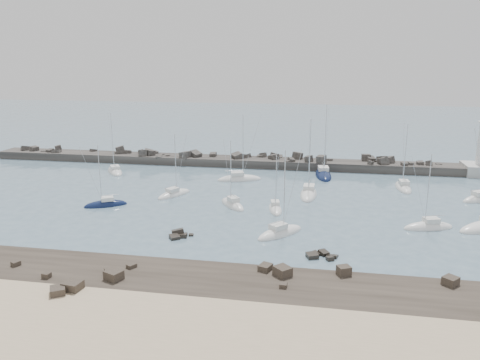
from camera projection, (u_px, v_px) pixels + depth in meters
name	position (u px, v px, depth m)	size (l,w,h in m)	color
ground	(228.00, 220.00, 71.34)	(400.00, 400.00, 0.00)	slate
sand_strip	(155.00, 339.00, 40.82)	(140.00, 14.00, 1.00)	tan
rock_shelf	(185.00, 286.00, 50.39)	(140.00, 12.02, 1.92)	#2C241E
rock_cluster_near	(179.00, 236.00, 64.52)	(3.38, 3.34, 1.73)	black
rock_cluster_far	(320.00, 257.00, 57.84)	(4.12, 2.95, 1.37)	black
breakwater	(230.00, 164.00, 108.78)	(115.00, 6.86, 5.09)	#2F2C2A
sailboat_1	(115.00, 172.00, 101.78)	(7.13, 8.77, 13.73)	white
sailboat_2	(106.00, 205.00, 78.18)	(7.17, 5.36, 11.24)	#0E1A3D
sailboat_3	(174.00, 195.00, 84.20)	(5.68, 7.74, 11.97)	white
sailboat_4	(239.00, 180.00, 94.92)	(9.48, 5.61, 14.34)	white
sailboat_5	(233.00, 205.00, 78.15)	(6.18, 7.31, 11.86)	white
sailboat_6	(309.00, 195.00, 84.25)	(3.24, 9.54, 14.99)	white
sailboat_7	(280.00, 234.00, 65.25)	(7.19, 7.77, 12.92)	white
sailboat_8	(323.00, 175.00, 98.44)	(4.27, 10.60, 16.29)	#0E1A3D
sailboat_9	(428.00, 228.00, 67.60)	(7.81, 4.43, 11.96)	white
sailboat_10	(403.00, 188.00, 88.66)	(3.00, 8.45, 13.30)	white
sailboat_12	(480.00, 200.00, 81.11)	(7.50, 5.88, 11.99)	white
sailboat_13	(275.00, 209.00, 75.92)	(3.30, 6.79, 10.51)	white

